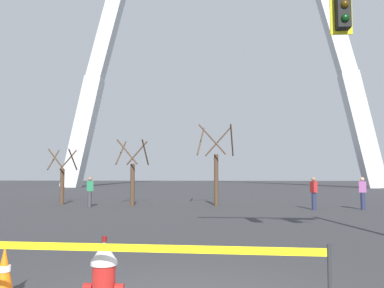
# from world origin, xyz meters

# --- Properties ---
(fire_hydrant) EXTENTS (0.46, 0.48, 0.99)m
(fire_hydrant) POSITION_xyz_m (-0.77, -0.89, 0.47)
(fire_hydrant) COLOR #5E0F0D
(fire_hydrant) RESTS_ON ground
(caution_tape_barrier) EXTENTS (5.78, 0.29, 1.00)m
(caution_tape_barrier) POSITION_xyz_m (-1.26, -1.20, 0.70)
(caution_tape_barrier) COLOR #232326
(caution_tape_barrier) RESTS_ON ground
(traffic_cone_by_hydrant) EXTENTS (0.36, 0.36, 0.73)m
(traffic_cone_by_hydrant) POSITION_xyz_m (-2.40, -0.09, 0.36)
(traffic_cone_by_hydrant) COLOR black
(traffic_cone_by_hydrant) RESTS_ON ground
(monument_arch) EXTENTS (44.11, 2.35, 54.99)m
(monument_arch) POSITION_xyz_m (-0.00, 49.50, 23.70)
(monument_arch) COLOR silver
(monument_arch) RESTS_ON ground
(tree_far_left) EXTENTS (1.50, 1.51, 3.21)m
(tree_far_left) POSITION_xyz_m (-8.77, 17.24, 1.42)
(tree_far_left) COLOR #473323
(tree_far_left) RESTS_ON ground
(tree_left_mid) EXTENTS (1.69, 1.70, 3.65)m
(tree_left_mid) POSITION_xyz_m (-4.43, 16.39, 1.62)
(tree_left_mid) COLOR #473323
(tree_left_mid) RESTS_ON ground
(tree_center_left) EXTENTS (2.06, 2.07, 4.48)m
(tree_center_left) POSITION_xyz_m (0.19, 16.90, 1.99)
(tree_center_left) COLOR #473323
(tree_center_left) RESTS_ON ground
(pedestrian_walking_left) EXTENTS (0.38, 0.28, 1.59)m
(pedestrian_walking_left) POSITION_xyz_m (7.42, 14.89, 0.82)
(pedestrian_walking_left) COLOR #232847
(pedestrian_walking_left) RESTS_ON ground
(pedestrian_standing_center) EXTENTS (0.39, 0.32, 1.59)m
(pedestrian_standing_center) POSITION_xyz_m (-6.49, 15.39, 0.82)
(pedestrian_standing_center) COLOR #38383D
(pedestrian_standing_center) RESTS_ON ground
(pedestrian_walking_right) EXTENTS (0.31, 0.39, 1.59)m
(pedestrian_walking_right) POSITION_xyz_m (5.01, 14.64, 0.82)
(pedestrian_walking_right) COLOR #232847
(pedestrian_walking_right) RESTS_ON ground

